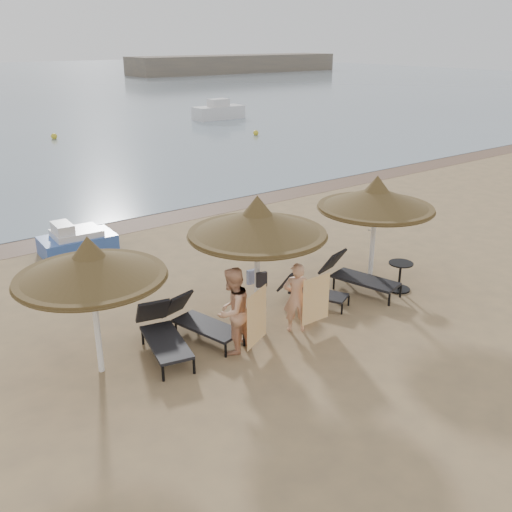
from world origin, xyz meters
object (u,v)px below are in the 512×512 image
at_px(side_table, 400,277).
at_px(lounger_far_left, 162,333).
at_px(lounger_far_right, 355,275).
at_px(pedal_boat, 77,241).
at_px(palapa_left, 90,266).
at_px(palapa_right, 376,199).
at_px(person_left, 232,304).
at_px(palapa_center, 257,223).
at_px(lounger_near_right, 310,290).
at_px(lounger_near_left, 198,320).
at_px(person_right, 296,292).

bearing_deg(side_table, lounger_far_left, 171.46).
xyz_separation_m(lounger_far_right, pedal_boat, (-4.67, 6.86, -0.05)).
relative_size(palapa_left, palapa_right, 0.95).
bearing_deg(person_left, palapa_center, -170.71).
height_order(palapa_center, person_left, palapa_center).
height_order(lounger_near_right, side_table, lounger_near_right).
height_order(palapa_left, lounger_near_right, palapa_left).
bearing_deg(lounger_near_left, palapa_right, -17.48).
bearing_deg(person_left, pedal_boat, -107.46).
bearing_deg(palapa_center, palapa_right, -0.35).
bearing_deg(palapa_left, lounger_far_left, -1.48).
bearing_deg(lounger_near_right, pedal_boat, 89.22).
xyz_separation_m(lounger_near_left, person_left, (0.24, -0.95, 0.67)).
relative_size(lounger_near_right, person_right, 0.95).
height_order(lounger_near_left, lounger_far_right, lounger_far_right).
distance_m(lounger_near_left, person_right, 2.18).
xyz_separation_m(lounger_far_left, side_table, (6.26, -0.94, -0.06)).
distance_m(lounger_far_right, side_table, 1.13).
xyz_separation_m(palapa_left, lounger_near_right, (5.25, -0.15, -1.85)).
distance_m(lounger_far_left, person_right, 2.97).
xyz_separation_m(lounger_near_right, pedal_boat, (-3.24, 6.72, 0.03)).
distance_m(palapa_right, person_left, 4.98).
bearing_deg(pedal_boat, lounger_near_left, -85.12).
relative_size(lounger_far_right, person_right, 1.17).
height_order(palapa_right, person_right, palapa_right).
bearing_deg(pedal_boat, palapa_right, -49.58).
bearing_deg(lounger_near_right, person_left, 168.63).
bearing_deg(person_left, lounger_far_right, 167.31).
relative_size(palapa_left, pedal_boat, 1.28).
distance_m(palapa_left, lounger_near_left, 2.87).
bearing_deg(side_table, person_left, 179.21).
xyz_separation_m(palapa_center, lounger_far_left, (-2.27, 0.22, -1.96)).
height_order(palapa_left, person_left, palapa_left).
xyz_separation_m(palapa_left, lounger_far_right, (6.68, -0.29, -1.78)).
bearing_deg(pedal_boat, palapa_left, -104.07).
distance_m(person_left, pedal_boat, 7.52).
height_order(palapa_center, side_table, palapa_center).
height_order(palapa_center, person_right, palapa_center).
bearing_deg(lounger_near_left, palapa_center, -26.09).
xyz_separation_m(lounger_near_left, pedal_boat, (-0.22, 6.53, -0.02)).
height_order(palapa_center, lounger_far_left, palapa_center).
xyz_separation_m(lounger_far_right, side_table, (0.89, -0.68, -0.06)).
relative_size(palapa_center, lounger_far_left, 1.41).
bearing_deg(pedal_boat, side_table, -50.64).
bearing_deg(person_left, palapa_right, 166.52).
relative_size(palapa_left, lounger_far_right, 1.29).
height_order(lounger_near_left, lounger_near_right, lounger_near_left).
bearing_deg(lounger_near_right, lounger_far_right, -32.10).
xyz_separation_m(palapa_center, lounger_far_right, (3.09, -0.04, -1.96)).
distance_m(lounger_far_right, person_right, 2.76).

